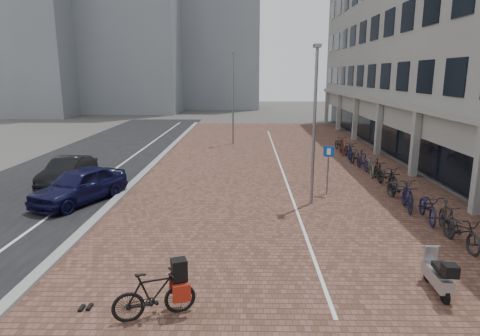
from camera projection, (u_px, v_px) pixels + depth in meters
name	position (u px, v px, depth m)	size (l,w,h in m)	color
ground	(236.00, 259.00, 11.79)	(140.00, 140.00, 0.00)	#474442
plaza_brick	(277.00, 167.00, 23.46)	(14.50, 42.00, 0.04)	brown
street_asphalt	(84.00, 166.00, 23.64)	(8.00, 50.00, 0.03)	black
curb	(152.00, 165.00, 23.56)	(0.35, 42.00, 0.14)	gray
lane_line	(119.00, 166.00, 23.61)	(0.12, 44.00, 0.00)	white
parking_line	(281.00, 167.00, 23.45)	(0.10, 30.00, 0.00)	white
office_building	(455.00, 18.00, 25.31)	(8.40, 40.00, 15.00)	gray
bg_towers	(141.00, 8.00, 56.68)	(33.00, 23.00, 32.00)	gray
car_navy	(80.00, 185.00, 16.85)	(1.71, 4.25, 1.45)	black
car_dark	(68.00, 171.00, 19.64)	(1.37, 3.92, 1.29)	black
hero_bike	(154.00, 294.00, 8.85)	(1.86, 1.09, 1.26)	black
shoes	(85.00, 309.00, 9.22)	(0.32, 0.27, 0.08)	black
scooter_front	(438.00, 273.00, 9.89)	(0.46, 1.46, 1.00)	#9A9A9E
parking_sign	(328.00, 163.00, 17.83)	(0.43, 0.18, 2.14)	slate
lamp_near	(314.00, 128.00, 16.14)	(0.12, 0.12, 6.16)	slate
lamp_far	(233.00, 99.00, 30.51)	(0.12, 0.12, 6.74)	slate
bike_row	(376.00, 170.00, 20.39)	(1.25, 18.10, 1.05)	black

